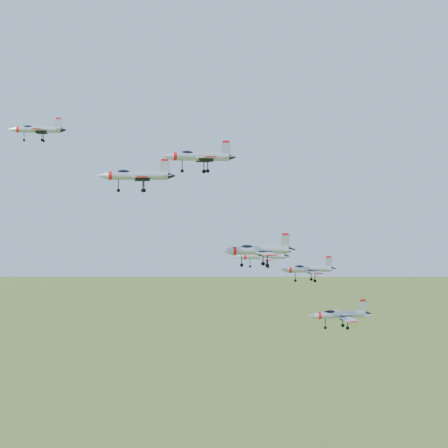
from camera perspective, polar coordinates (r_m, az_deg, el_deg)
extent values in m
cylinder|color=#A9AFB6|center=(124.52, -16.59, 8.26)|extent=(8.12, 1.48, 1.17)
cone|color=#A9AFB6|center=(125.28, -18.81, 8.20)|extent=(1.66, 1.23, 1.17)
cone|color=black|center=(123.96, -14.43, 8.32)|extent=(1.29, 1.04, 0.99)
ellipsoid|color=black|center=(124.85, -17.50, 8.44)|extent=(2.01, 0.91, 0.74)
cube|color=#A9AFB6|center=(121.99, -16.67, 8.27)|extent=(2.21, 4.03, 0.13)
cube|color=#A9AFB6|center=(126.95, -16.35, 8.06)|extent=(2.21, 4.03, 0.13)
cube|color=#A9AFB6|center=(124.18, -14.89, 8.86)|extent=(1.35, 0.16, 1.89)
cube|color=red|center=(124.29, -14.90, 9.32)|extent=(0.99, 0.16, 0.31)
cylinder|color=#A9AFB6|center=(107.24, -2.13, 6.17)|extent=(9.95, 2.54, 1.42)
cone|color=#A9AFB6|center=(105.85, -5.24, 6.20)|extent=(2.12, 1.64, 1.42)
cone|color=black|center=(108.87, 0.78, 6.12)|extent=(1.66, 1.38, 1.21)
ellipsoid|color=black|center=(106.67, -3.39, 6.47)|extent=(2.51, 1.29, 0.90)
cube|color=#A9AFB6|center=(104.34, -1.57, 6.11)|extent=(3.05, 5.07, 0.15)
cube|color=#A9AFB6|center=(110.24, -2.44, 5.94)|extent=(3.05, 5.07, 0.15)
cube|color=#A9AFB6|center=(108.59, 0.17, 6.91)|extent=(1.65, 0.32, 2.30)
cube|color=red|center=(108.68, 0.17, 7.54)|extent=(1.21, 0.29, 0.38)
cylinder|color=#A9AFB6|center=(95.22, -7.86, 4.39)|extent=(8.93, 1.47, 1.29)
cone|color=#A9AFB6|center=(95.00, -11.08, 4.37)|extent=(1.81, 1.32, 1.29)
cone|color=black|center=(95.72, -4.78, 4.41)|extent=(1.41, 1.12, 1.09)
ellipsoid|color=black|center=(95.11, -9.17, 4.68)|extent=(2.19, 0.97, 0.82)
cube|color=#A9AFB6|center=(92.47, -7.61, 4.29)|extent=(2.36, 4.40, 0.14)
cube|color=#A9AFB6|center=(97.99, -7.86, 4.21)|extent=(2.36, 4.40, 0.14)
cube|color=#A9AFB6|center=(95.64, -5.43, 5.20)|extent=(1.49, 0.15, 2.08)
cube|color=red|center=(95.68, -5.43, 5.86)|extent=(1.09, 0.16, 0.35)
cylinder|color=#A9AFB6|center=(118.17, 3.64, -2.96)|extent=(7.78, 1.90, 1.11)
cone|color=#A9AFB6|center=(117.58, 1.41, -2.98)|extent=(1.65, 1.27, 1.11)
cone|color=black|center=(118.91, 5.77, -2.93)|extent=(1.29, 1.06, 0.95)
ellipsoid|color=black|center=(117.86, 2.74, -2.77)|extent=(1.96, 0.99, 0.71)
cube|color=#A9AFB6|center=(115.86, 3.90, -3.18)|extent=(2.35, 3.95, 0.12)
cube|color=#A9AFB6|center=(120.58, 3.56, -2.94)|extent=(2.35, 3.95, 0.12)
cube|color=#A9AFB6|center=(118.62, 5.33, -2.38)|extent=(1.29, 0.23, 1.80)
cube|color=red|center=(118.54, 5.33, -1.93)|extent=(0.95, 0.22, 0.30)
cylinder|color=#A9AFB6|center=(102.75, 3.33, -2.41)|extent=(9.58, 1.83, 1.38)
cone|color=#A9AFB6|center=(101.25, 0.24, -2.49)|extent=(1.97, 1.47, 1.38)
cone|color=black|center=(104.46, 6.23, -2.34)|extent=(1.54, 1.24, 1.17)
ellipsoid|color=black|center=(102.05, 2.08, -2.15)|extent=(2.37, 1.10, 0.87)
cube|color=#A9AFB6|center=(100.02, 3.94, -2.72)|extent=(2.66, 4.77, 0.15)
cube|color=#A9AFB6|center=(105.66, 2.98, -2.41)|extent=(2.66, 4.77, 0.15)
cube|color=#A9AFB6|center=(103.96, 5.63, -1.57)|extent=(1.59, 0.20, 2.22)
cube|color=red|center=(103.87, 5.63, -0.93)|extent=(1.17, 0.20, 0.37)
cylinder|color=#A9AFB6|center=(109.47, 7.82, -4.12)|extent=(7.67, 1.25, 1.11)
cone|color=#A9AFB6|center=(108.02, 5.52, -4.20)|extent=(1.55, 1.13, 1.11)
cone|color=black|center=(111.03, 9.97, -4.04)|extent=(1.21, 0.96, 0.94)
ellipsoid|color=black|center=(108.81, 6.89, -3.94)|extent=(1.89, 0.83, 0.70)
cube|color=#A9AFB6|center=(107.33, 8.33, -4.38)|extent=(2.03, 3.78, 0.12)
cube|color=#A9AFB6|center=(111.78, 7.49, -4.08)|extent=(2.03, 3.78, 0.12)
cube|color=#A9AFB6|center=(110.55, 9.53, -3.47)|extent=(1.28, 0.13, 1.79)
cube|color=red|center=(110.45, 9.53, -2.98)|extent=(0.94, 0.14, 0.30)
cylinder|color=#A9AFB6|center=(130.01, 10.66, -8.15)|extent=(10.17, 1.65, 1.47)
cone|color=#A9AFB6|center=(127.85, 8.11, -8.31)|extent=(2.06, 1.50, 1.47)
cone|color=black|center=(132.33, 13.03, -7.98)|extent=(1.60, 1.27, 1.25)
ellipsoid|color=black|center=(128.99, 9.63, -7.98)|extent=(2.50, 1.10, 0.93)
cube|color=#A9AFB6|center=(127.30, 11.30, -8.52)|extent=(2.68, 5.01, 0.16)
cube|color=#A9AFB6|center=(133.02, 10.22, -8.01)|extent=(2.68, 5.01, 0.16)
cube|color=#A9AFB6|center=(131.54, 12.54, -7.36)|extent=(1.69, 0.17, 2.37)
cube|color=red|center=(131.32, 12.55, -6.83)|extent=(1.24, 0.18, 0.39)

